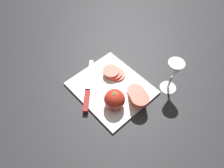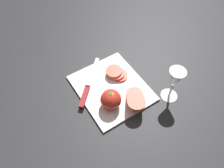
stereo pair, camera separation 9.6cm
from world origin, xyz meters
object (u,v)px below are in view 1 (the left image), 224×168
at_px(whole_tomato, 115,99).
at_px(tomato_slice_stack_near, 114,73).
at_px(tomato_slice_stack_far, 138,95).
at_px(wine_glass, 174,71).
at_px(knife, 87,95).

relative_size(whole_tomato, tomato_slice_stack_near, 0.90).
bearing_deg(tomato_slice_stack_far, wine_glass, -108.56).
relative_size(wine_glass, tomato_slice_stack_near, 1.73).
relative_size(whole_tomato, knife, 0.40).
xyz_separation_m(knife, tomato_slice_stack_far, (-0.16, -0.15, 0.02)).
bearing_deg(tomato_slice_stack_near, whole_tomato, 137.75).
bearing_deg(tomato_slice_stack_near, wine_glass, -147.54).
distance_m(whole_tomato, tomato_slice_stack_near, 0.17).
xyz_separation_m(whole_tomato, knife, (0.11, 0.06, -0.04)).
distance_m(knife, tomato_slice_stack_near, 0.17).
relative_size(wine_glass, knife, 0.76).
distance_m(wine_glass, knife, 0.38).
relative_size(knife, tomato_slice_stack_near, 2.27).
distance_m(wine_glass, whole_tomato, 0.27).
bearing_deg(wine_glass, tomato_slice_stack_far, 71.44).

